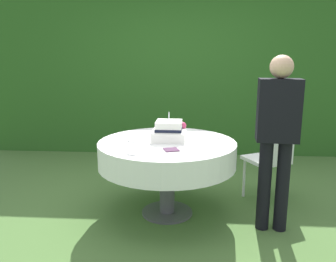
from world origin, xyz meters
TOP-DOWN VIEW (x-y plane):
  - ground_plane at (0.00, 0.00)m, footprint 20.00×20.00m
  - foliage_hedge at (0.00, 2.52)m, footprint 6.24×0.66m
  - cake_table at (0.00, 0.00)m, footprint 1.37×1.37m
  - wedding_cake at (0.02, 0.07)m, footprint 0.34×0.34m
  - serving_plate_near at (-0.26, -0.46)m, footprint 0.10×0.10m
  - serving_plate_far at (-0.33, -0.01)m, footprint 0.11×0.11m
  - serving_plate_left at (0.47, 0.18)m, footprint 0.13×0.13m
  - napkin_stack at (0.06, -0.31)m, footprint 0.16×0.16m
  - garden_chair at (1.10, 0.35)m, footprint 0.54×0.54m
  - standing_person at (1.00, -0.26)m, footprint 0.38×0.23m

SIDE VIEW (x-z plane):
  - ground_plane at x=0.00m, z-range 0.00..0.00m
  - garden_chair at x=1.10m, z-range 0.10..0.99m
  - cake_table at x=0.00m, z-range 0.26..1.02m
  - napkin_stack at x=0.06m, z-range 0.76..0.77m
  - serving_plate_near at x=-0.26m, z-range 0.76..0.77m
  - serving_plate_far at x=-0.33m, z-range 0.76..0.77m
  - serving_plate_left at x=0.47m, z-range 0.76..0.77m
  - wedding_cake at x=0.02m, z-range 0.71..1.00m
  - standing_person at x=1.00m, z-range 0.13..1.73m
  - foliage_hedge at x=0.00m, z-range 0.00..2.70m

